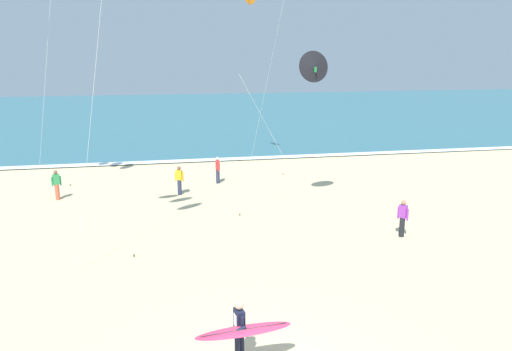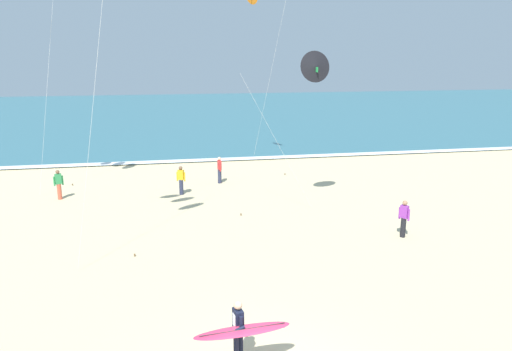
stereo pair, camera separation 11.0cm
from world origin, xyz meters
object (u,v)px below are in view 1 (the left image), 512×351
bystander_green_top (57,185)px  bystander_red_top (218,170)px  surfer_lead (242,330)px  kite_delta_charcoal_mid (314,67)px  bystander_yellow_top (179,180)px  bystander_purple_top (403,218)px

bystander_green_top → bystander_red_top: (8.68, 1.76, 0.00)m
surfer_lead → kite_delta_charcoal_mid: kite_delta_charcoal_mid is taller
surfer_lead → bystander_green_top: (-7.15, 15.94, -0.23)m
bystander_yellow_top → bystander_purple_top: (8.86, -8.16, 0.00)m
kite_delta_charcoal_mid → bystander_green_top: size_ratio=4.80×
kite_delta_charcoal_mid → bystander_green_top: 14.53m
bystander_red_top → bystander_green_top: bearing=-168.5°
bystander_purple_top → bystander_yellow_top: bearing=137.4°
bystander_purple_top → surfer_lead: bearing=-137.1°
bystander_yellow_top → bystander_green_top: (-6.34, 0.29, 0.00)m
kite_delta_charcoal_mid → bystander_yellow_top: bearing=149.2°
surfer_lead → bystander_red_top: size_ratio=1.55×
bystander_yellow_top → bystander_purple_top: bearing=-42.6°
bystander_yellow_top → surfer_lead: bearing=-87.0°
surfer_lead → bystander_green_top: surfer_lead is taller
bystander_green_top → bystander_yellow_top: bearing=-2.6°
surfer_lead → bystander_green_top: 17.47m
surfer_lead → bystander_yellow_top: surfer_lead is taller
surfer_lead → kite_delta_charcoal_mid: (5.43, 11.93, 5.83)m
bystander_green_top → bystander_red_top: size_ratio=1.00×
bystander_purple_top → bystander_green_top: size_ratio=1.00×
kite_delta_charcoal_mid → bystander_green_top: kite_delta_charcoal_mid is taller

